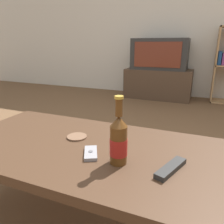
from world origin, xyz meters
TOP-DOWN VIEW (x-y plane):
  - ground_plane at (0.00, 0.00)m, footprint 12.00×12.00m
  - back_wall at (0.00, 3.02)m, footprint 8.00×0.05m
  - coffee_table at (0.00, 0.00)m, footprint 1.27×0.63m
  - tv_stand at (-0.19, 2.72)m, footprint 1.02×0.47m
  - television at (-0.19, 2.71)m, footprint 0.83×0.46m
  - beer_bottle at (0.19, -0.08)m, footprint 0.07×0.07m
  - cell_phone at (0.06, -0.07)m, footprint 0.10×0.12m
  - remote_control at (0.38, -0.06)m, footprint 0.10×0.17m
  - coaster at (-0.08, 0.06)m, footprint 0.10×0.10m

SIDE VIEW (x-z plane):
  - ground_plane at x=0.00m, z-range 0.00..0.00m
  - tv_stand at x=-0.19m, z-range 0.00..0.46m
  - coffee_table at x=0.00m, z-range 0.15..0.55m
  - coaster at x=-0.08m, z-range 0.40..0.41m
  - cell_phone at x=0.06m, z-range 0.40..0.42m
  - remote_control at x=0.38m, z-range 0.40..0.42m
  - beer_bottle at x=0.19m, z-range 0.37..0.63m
  - television at x=-0.19m, z-range 0.46..0.92m
  - back_wall at x=0.00m, z-range 0.00..2.60m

